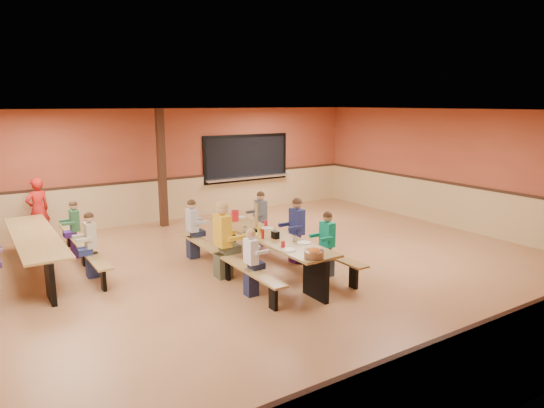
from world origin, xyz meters
TOP-DOWN VIEW (x-y plane):
  - ground at (0.00, 0.00)m, footprint 12.00×12.00m
  - room_envelope at (0.00, 0.00)m, footprint 12.04×10.04m
  - kitchen_pass_through at (2.60, 4.96)m, footprint 2.78×0.28m
  - structural_post at (-0.20, 4.40)m, footprint 0.18×0.18m
  - cafeteria_table_main at (0.18, 0.03)m, footprint 1.91×3.70m
  - cafeteria_table_second at (-3.48, 2.25)m, footprint 1.91×3.70m
  - seated_child_white_left at (-0.64, -0.85)m, footprint 0.33×0.27m
  - seated_adult_yellow at (-0.64, 0.17)m, footprint 0.46×0.38m
  - seated_child_grey_left at (-0.64, 1.53)m, footprint 0.37×0.30m
  - seated_child_teal_right at (1.01, -0.78)m, footprint 0.36×0.30m
  - seated_child_navy_right at (1.01, 0.17)m, footprint 0.41×0.33m
  - seated_child_char_right at (1.01, 1.54)m, footprint 0.37×0.30m
  - seated_child_green_sec at (-2.65, 2.89)m, footprint 0.35×0.29m
  - seated_child_tan_sec at (-2.65, 1.48)m, footprint 0.37×0.30m
  - standing_woman at (-3.12, 4.55)m, footprint 0.63×0.53m
  - punch_pitcher at (0.18, 1.21)m, footprint 0.16×0.16m
  - chip_bowl at (0.06, -1.62)m, footprint 0.32×0.32m
  - napkin_dispenser at (0.16, -0.35)m, footprint 0.10×0.14m
  - condiment_mustard at (0.01, -0.04)m, footprint 0.06×0.06m
  - condiment_ketchup at (-0.03, -0.22)m, footprint 0.06×0.06m
  - table_paddle at (0.10, 0.21)m, footprint 0.16×0.16m
  - place_settings at (0.18, 0.03)m, footprint 0.65×3.30m

SIDE VIEW (x-z plane):
  - ground at x=0.00m, z-range 0.00..0.00m
  - cafeteria_table_main at x=0.18m, z-range 0.16..0.90m
  - cafeteria_table_second at x=-3.48m, z-range 0.16..0.90m
  - seated_child_white_left at x=-0.64m, z-range 0.00..1.13m
  - seated_child_green_sec at x=-2.65m, z-range 0.00..1.17m
  - seated_child_teal_right at x=1.01m, z-range 0.00..1.19m
  - seated_child_tan_sec at x=-2.65m, z-range 0.00..1.20m
  - seated_child_grey_left at x=-0.64m, z-range 0.00..1.20m
  - seated_child_char_right at x=1.01m, z-range 0.00..1.21m
  - seated_child_navy_right at x=1.01m, z-range 0.00..1.29m
  - room_envelope at x=0.00m, z-range -0.82..2.20m
  - seated_adult_yellow at x=-0.64m, z-range 0.00..1.40m
  - standing_woman at x=-3.12m, z-range 0.00..1.49m
  - place_settings at x=0.18m, z-range 0.74..0.85m
  - napkin_dispenser at x=0.16m, z-range 0.74..0.87m
  - chip_bowl at x=0.06m, z-range 0.74..0.89m
  - condiment_mustard at x=0.01m, z-range 0.74..0.91m
  - condiment_ketchup at x=-0.03m, z-range 0.74..0.91m
  - punch_pitcher at x=0.18m, z-range 0.74..0.96m
  - table_paddle at x=0.10m, z-range 0.60..1.16m
  - kitchen_pass_through at x=2.60m, z-range 0.80..2.18m
  - structural_post at x=-0.20m, z-range 0.00..3.00m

